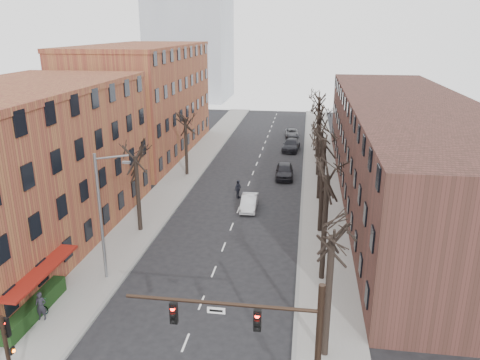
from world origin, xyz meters
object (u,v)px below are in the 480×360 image
at_px(parked_car_near, 284,171).
at_px(bicycle, 37,306).
at_px(silver_sedan, 249,202).
at_px(parked_car_mid, 291,145).
at_px(pedestrian_a, 41,306).

height_order(parked_car_near, bicycle, parked_car_near).
xyz_separation_m(silver_sedan, parked_car_mid, (3.06, 23.26, 0.09)).
height_order(silver_sedan, parked_car_mid, parked_car_mid).
relative_size(parked_car_near, bicycle, 2.93).
distance_m(silver_sedan, pedestrian_a, 22.01).
relative_size(silver_sedan, pedestrian_a, 2.37).
height_order(parked_car_mid, bicycle, parked_car_mid).
bearing_deg(parked_car_near, silver_sedan, -107.58).
bearing_deg(silver_sedan, parked_car_mid, 80.88).
height_order(parked_car_mid, pedestrian_a, pedestrian_a).
bearing_deg(silver_sedan, pedestrian_a, -118.33).
bearing_deg(parked_car_near, pedestrian_a, -115.38).
height_order(silver_sedan, parked_car_near, parked_car_near).
xyz_separation_m(silver_sedan, pedestrian_a, (-9.90, -19.66, 0.35)).
height_order(parked_car_near, parked_car_mid, parked_car_near).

